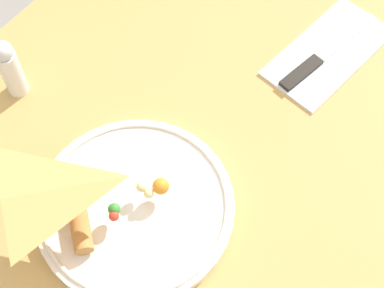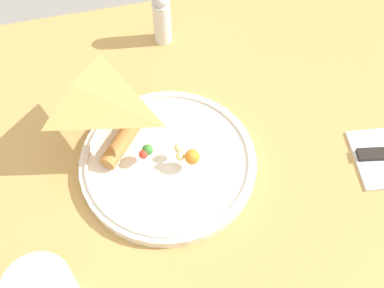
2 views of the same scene
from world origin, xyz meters
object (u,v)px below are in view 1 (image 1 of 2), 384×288
(napkin_folded, at_px, (328,52))
(salt_shaker, at_px, (10,68))
(plate_pizza, at_px, (133,206))
(dining_table, at_px, (127,253))
(butter_knife, at_px, (324,54))

(napkin_folded, distance_m, salt_shaker, 0.47)
(plate_pizza, relative_size, napkin_folded, 1.17)
(dining_table, height_order, salt_shaker, salt_shaker)
(dining_table, bearing_deg, plate_pizza, -14.01)
(napkin_folded, distance_m, butter_knife, 0.01)
(butter_knife, distance_m, salt_shaker, 0.46)
(plate_pizza, xyz_separation_m, salt_shaker, (0.05, 0.26, 0.04))
(dining_table, height_order, plate_pizza, plate_pizza)
(butter_knife, bearing_deg, dining_table, 179.63)
(napkin_folded, bearing_deg, butter_knife, 169.25)
(dining_table, relative_size, butter_knife, 5.57)
(dining_table, distance_m, plate_pizza, 0.14)
(dining_table, xyz_separation_m, napkin_folded, (0.40, -0.08, 0.12))
(salt_shaker, bearing_deg, napkin_folded, -45.04)
(napkin_folded, xyz_separation_m, salt_shaker, (-0.33, 0.33, 0.05))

